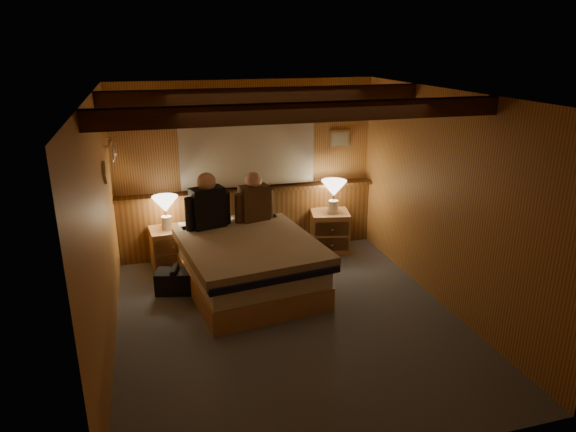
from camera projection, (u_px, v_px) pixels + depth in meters
name	position (u px, v px, depth m)	size (l,w,h in m)	color
floor	(289.00, 319.00, 5.59)	(4.20, 4.20, 0.00)	slate
ceiling	(289.00, 94.00, 4.81)	(4.20, 4.20, 0.00)	#DFAE53
wall_back	(247.00, 168.00, 7.11)	(3.60, 3.60, 0.00)	#C78E47
wall_left	(101.00, 232.00, 4.74)	(4.20, 4.20, 0.00)	#C78E47
wall_right	(445.00, 201.00, 5.66)	(4.20, 4.20, 0.00)	#C78E47
wall_front	(378.00, 317.00, 3.29)	(3.60, 3.60, 0.00)	#C78E47
wainscot	(250.00, 218.00, 7.29)	(3.60, 0.23, 0.94)	brown
curtain_window	(248.00, 146.00, 6.94)	(2.18, 0.09, 1.11)	#442211
ceiling_beams	(284.00, 102.00, 4.98)	(3.60, 1.65, 0.16)	#442211
coat_rail	(112.00, 149.00, 6.04)	(0.05, 0.55, 0.24)	white
framed_print	(340.00, 139.00, 7.33)	(0.30, 0.04, 0.25)	tan
bed	(248.00, 263.00, 6.18)	(1.71, 2.08, 0.65)	tan
nightstand_left	(171.00, 248.00, 6.80)	(0.54, 0.49, 0.54)	tan
nightstand_right	(330.00, 231.00, 7.36)	(0.61, 0.57, 0.58)	tan
lamp_left	(165.00, 206.00, 6.63)	(0.33, 0.33, 0.44)	silver
lamp_right	(334.00, 190.00, 7.14)	(0.36, 0.36, 0.47)	silver
person_left	(208.00, 205.00, 6.39)	(0.58, 0.34, 0.73)	black
person_right	(254.00, 201.00, 6.65)	(0.54, 0.30, 0.67)	#442E1B
duffel_bag	(175.00, 281.00, 6.16)	(0.51, 0.37, 0.33)	black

